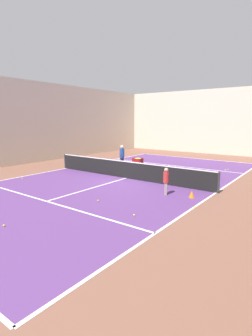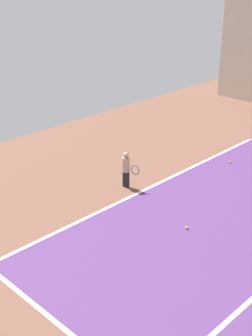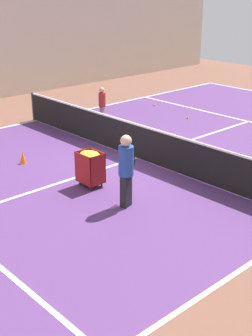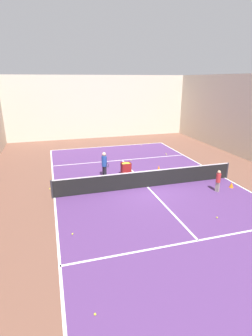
{
  "view_description": "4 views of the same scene",
  "coord_description": "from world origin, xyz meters",
  "views": [
    {
      "loc": [
        9.09,
        -12.16,
        3.4
      ],
      "look_at": [
        0.0,
        0.0,
        0.62
      ],
      "focal_mm": 28.0,
      "sensor_mm": 36.0,
      "label": 1
    },
    {
      "loc": [
        9.09,
        -2.33,
        6.05
      ],
      "look_at": [
        0.54,
        -10.78,
        0.59
      ],
      "focal_mm": 50.0,
      "sensor_mm": 36.0,
      "label": 2
    },
    {
      "loc": [
        -9.09,
        8.76,
        4.68
      ],
      "look_at": [
        -2.09,
        2.33,
        0.92
      ],
      "focal_mm": 50.0,
      "sensor_mm": 36.0,
      "label": 3
    },
    {
      "loc": [
        -5.23,
        -13.34,
        6.05
      ],
      "look_at": [
        -0.68,
        2.22,
        0.53
      ],
      "focal_mm": 28.0,
      "sensor_mm": 36.0,
      "label": 4
    }
  ],
  "objects": [
    {
      "name": "tennis_ball_4",
      "position": [
        0.62,
        5.29,
        0.04
      ],
      "size": [
        0.07,
        0.07,
        0.07
      ],
      "primitive_type": "sphere",
      "color": "yellow",
      "rests_on": "ground"
    },
    {
      "name": "tennis_ball_0",
      "position": [
        3.99,
        6.05,
        0.04
      ],
      "size": [
        0.07,
        0.07,
        0.07
      ],
      "primitive_type": "sphere",
      "color": "yellow",
      "rests_on": "ground"
    },
    {
      "name": "coach_at_net",
      "position": [
        -2.09,
        2.33,
        0.96
      ],
      "size": [
        0.42,
        0.67,
        1.68
      ],
      "rotation": [
        0.0,
        0.0,
        -1.29
      ],
      "color": "black",
      "rests_on": "ground"
    },
    {
      "name": "training_cone_0",
      "position": [
        4.71,
        -1.43,
        0.16
      ],
      "size": [
        0.25,
        0.25,
        0.31
      ],
      "primitive_type": "cone",
      "color": "orange",
      "rests_on": "ground"
    },
    {
      "name": "training_cone_1",
      "position": [
        1.83,
        2.63,
        0.17
      ],
      "size": [
        0.19,
        0.19,
        0.34
      ],
      "primitive_type": "cone",
      "color": "orange",
      "rests_on": "ground"
    },
    {
      "name": "ground_plane",
      "position": [
        0.0,
        0.0,
        0.0
      ],
      "size": [
        32.81,
        32.81,
        0.0
      ],
      "primitive_type": "plane",
      "color": "brown"
    },
    {
      "name": "tennis_ball_6",
      "position": [
        2.02,
        2.48,
        0.04
      ],
      "size": [
        0.07,
        0.07,
        0.07
      ],
      "primitive_type": "sphere",
      "color": "yellow",
      "rests_on": "ground"
    },
    {
      "name": "hall_enclosure_far",
      "position": [
        0.0,
        14.48,
        3.23
      ],
      "size": [
        18.98,
        0.15,
        6.45
      ],
      "color": "beige",
      "rests_on": "ground"
    },
    {
      "name": "tennis_ball_1",
      "position": [
        -4.73,
        -3.82,
        0.04
      ],
      "size": [
        0.07,
        0.07,
        0.07
      ],
      "primitive_type": "sphere",
      "color": "yellow",
      "rests_on": "ground"
    },
    {
      "name": "line_sideline_left",
      "position": [
        -5.33,
        0.0,
        0.01
      ],
      "size": [
        0.1,
        20.49,
        0.0
      ],
      "primitive_type": "cube",
      "color": "white",
      "rests_on": "ground"
    },
    {
      "name": "court_playing_area",
      "position": [
        0.0,
        0.0,
        0.0
      ],
      "size": [
        10.66,
        20.49,
        0.0
      ],
      "color": "#563370",
      "rests_on": "ground"
    },
    {
      "name": "tennis_ball_9",
      "position": [
        3.06,
        9.78,
        0.04
      ],
      "size": [
        0.07,
        0.07,
        0.07
      ],
      "primitive_type": "sphere",
      "color": "yellow",
      "rests_on": "ground"
    },
    {
      "name": "line_sideline_right",
      "position": [
        5.33,
        0.0,
        0.01
      ],
      "size": [
        0.1,
        20.49,
        0.0
      ],
      "primitive_type": "cube",
      "color": "white",
      "rests_on": "ground"
    },
    {
      "name": "line_service_far",
      "position": [
        0.0,
        5.64,
        0.01
      ],
      "size": [
        10.66,
        0.1,
        0.0
      ],
      "primitive_type": "cube",
      "color": "white",
      "rests_on": "ground"
    },
    {
      "name": "ball_cart",
      "position": [
        -0.68,
        2.22,
        0.63
      ],
      "size": [
        0.61,
        0.48,
        0.9
      ],
      "color": "maroon",
      "rests_on": "ground"
    },
    {
      "name": "line_baseline_far",
      "position": [
        0.0,
        10.25,
        0.01
      ],
      "size": [
        10.66,
        0.1,
        0.0
      ],
      "primitive_type": "cube",
      "color": "white",
      "rests_on": "ground"
    },
    {
      "name": "tennis_ball_5",
      "position": [
        3.99,
        10.24,
        0.04
      ],
      "size": [
        0.07,
        0.07,
        0.07
      ],
      "primitive_type": "sphere",
      "color": "yellow",
      "rests_on": "ground"
    },
    {
      "name": "tennis_ball_8",
      "position": [
        4.08,
        6.35,
        0.04
      ],
      "size": [
        0.07,
        0.07,
        0.07
      ],
      "primitive_type": "sphere",
      "color": "yellow",
      "rests_on": "ground"
    },
    {
      "name": "tennis_ball_13",
      "position": [
        -4.51,
        -7.91,
        0.04
      ],
      "size": [
        0.07,
        0.07,
        0.07
      ],
      "primitive_type": "sphere",
      "color": "yellow",
      "rests_on": "ground"
    },
    {
      "name": "line_centre_service",
      "position": [
        0.0,
        0.0,
        0.01
      ],
      "size": [
        0.1,
        11.27,
        0.0
      ],
      "primitive_type": "cube",
      "color": "white",
      "rests_on": "ground"
    },
    {
      "name": "child_midcourt",
      "position": [
        3.56,
        -1.7,
        0.72
      ],
      "size": [
        0.34,
        0.34,
        1.26
      ],
      "rotation": [
        0.0,
        0.0,
        2.02
      ],
      "color": "gray",
      "rests_on": "ground"
    },
    {
      "name": "tennis_net",
      "position": [
        0.0,
        0.0,
        0.53
      ],
      "size": [
        10.96,
        0.1,
        1.03
      ],
      "color": "#2D2D33",
      "rests_on": "ground"
    },
    {
      "name": "tennis_ball_7",
      "position": [
        -5.55,
        1.28,
        0.04
      ],
      "size": [
        0.07,
        0.07,
        0.07
      ],
      "primitive_type": "sphere",
      "color": "yellow",
      "rests_on": "ground"
    },
    {
      "name": "line_service_near",
      "position": [
        0.0,
        -5.64,
        0.01
      ],
      "size": [
        10.66,
        0.1,
        0.0
      ],
      "primitive_type": "cube",
      "color": "white",
      "rests_on": "ground"
    },
    {
      "name": "tennis_ball_10",
      "position": [
        1.76,
        -4.32,
        0.04
      ],
      "size": [
        0.07,
        0.07,
        0.07
      ],
      "primitive_type": "sphere",
      "color": "yellow",
      "rests_on": "ground"
    }
  ]
}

